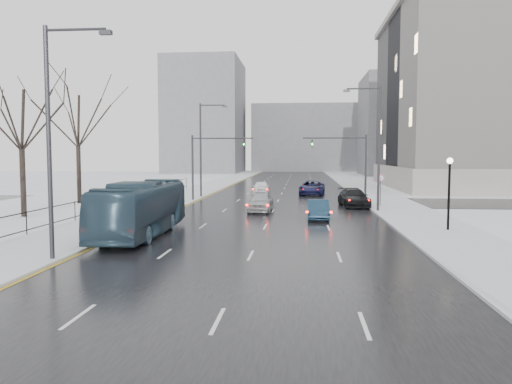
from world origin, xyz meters
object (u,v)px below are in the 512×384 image
(streetlight_l_far, at_px, (203,145))
(no_uturn_sign, at_px, (381,181))
(tree_park_e, at_px, (80,204))
(streetlight_r_mid, at_px, (376,142))
(bus, at_px, (142,208))
(sedan_right_cross, at_px, (312,188))
(sedan_right_near, at_px, (318,210))
(mast_signal_left, at_px, (203,160))
(sedan_center_far, at_px, (261,188))
(tree_park_d, at_px, (24,218))
(streetlight_l_near, at_px, (54,131))
(sedan_right_far, at_px, (354,198))
(sedan_center_near, at_px, (261,202))
(lamppost_r_mid, at_px, (449,183))
(mast_signal_right, at_px, (354,160))

(streetlight_l_far, bearing_deg, no_uturn_sign, -24.73)
(tree_park_e, relative_size, streetlight_r_mid, 1.35)
(bus, height_order, sedan_right_cross, bus)
(sedan_right_near, bearing_deg, sedan_right_cross, 90.42)
(streetlight_r_mid, bearing_deg, mast_signal_left, 152.69)
(sedan_center_far, bearing_deg, tree_park_d, -125.36)
(streetlight_r_mid, distance_m, sedan_center_far, 20.19)
(streetlight_r_mid, height_order, streetlight_l_far, same)
(tree_park_d, height_order, sedan_center_far, tree_park_d)
(mast_signal_left, distance_m, bus, 21.07)
(streetlight_r_mid, bearing_deg, streetlight_l_near, -129.24)
(streetlight_l_far, relative_size, sedan_right_cross, 1.74)
(streetlight_r_mid, height_order, mast_signal_left, streetlight_r_mid)
(streetlight_l_far, relative_size, sedan_right_far, 1.87)
(streetlight_l_near, bearing_deg, sedan_right_cross, 72.29)
(bus, height_order, sedan_center_near, bus)
(sedan_center_near, distance_m, sedan_right_far, 9.07)
(sedan_center_far, bearing_deg, bus, -99.44)
(streetlight_l_far, height_order, sedan_center_near, streetlight_l_far)
(tree_park_e, xyz_separation_m, sedan_right_far, (25.09, -0.08, 0.82))
(bus, bearing_deg, no_uturn_sign, 45.62)
(bus, relative_size, sedan_right_near, 2.62)
(mast_signal_left, bearing_deg, sedan_right_near, -50.40)
(lamppost_r_mid, xyz_separation_m, sedan_right_near, (-7.51, 4.93, -2.21))
(tree_park_e, relative_size, mast_signal_left, 2.08)
(streetlight_r_mid, xyz_separation_m, mast_signal_left, (-15.49, 8.00, -1.51))
(sedan_right_far, bearing_deg, streetlight_l_far, 145.90)
(tree_park_d, xyz_separation_m, sedan_right_near, (21.29, 0.93, 0.73))
(mast_signal_right, height_order, sedan_center_near, mast_signal_right)
(streetlight_l_near, bearing_deg, sedan_center_far, 80.91)
(tree_park_d, distance_m, sedan_right_near, 21.32)
(sedan_right_near, bearing_deg, sedan_center_near, 135.56)
(tree_park_e, xyz_separation_m, sedan_center_far, (15.88, 12.58, 0.81))
(streetlight_l_near, height_order, sedan_right_near, streetlight_l_near)
(streetlight_l_near, distance_m, sedan_center_near, 21.20)
(tree_park_d, bearing_deg, streetlight_r_mid, 13.01)
(mast_signal_left, bearing_deg, sedan_right_cross, 38.25)
(lamppost_r_mid, xyz_separation_m, sedan_right_far, (-4.11, 13.92, -2.13))
(tree_park_d, distance_m, lamppost_r_mid, 29.23)
(no_uturn_sign, bearing_deg, streetlight_r_mid, -104.48)
(lamppost_r_mid, relative_size, sedan_right_near, 1.02)
(mast_signal_right, xyz_separation_m, sedan_center_far, (-9.64, 8.58, -3.30))
(streetlight_l_near, height_order, lamppost_r_mid, streetlight_l_near)
(sedan_center_far, bearing_deg, streetlight_l_near, -100.00)
(sedan_right_far, bearing_deg, mast_signal_right, 78.00)
(mast_signal_left, relative_size, bus, 0.59)
(streetlight_r_mid, distance_m, lamppost_r_mid, 10.73)
(tree_park_d, xyz_separation_m, sedan_center_near, (16.86, 5.34, 0.82))
(mast_signal_right, bearing_deg, streetlight_l_far, 165.52)
(tree_park_d, bearing_deg, streetlight_l_far, 61.85)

